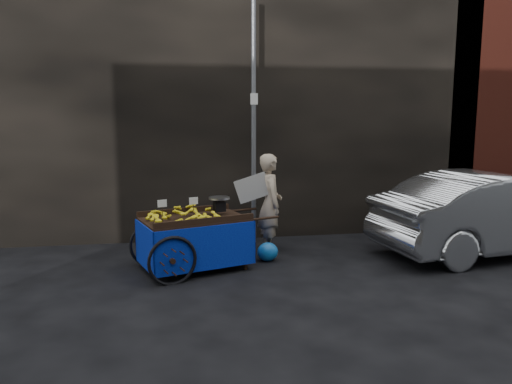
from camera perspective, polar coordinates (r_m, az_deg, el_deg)
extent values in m
plane|color=black|center=(7.26, -0.95, -8.41)|extent=(80.00, 80.00, 0.00)
cube|color=black|center=(9.45, -9.53, 10.86)|extent=(11.00, 2.00, 5.00)
cube|color=#591E14|center=(11.49, 25.48, 9.76)|extent=(3.00, 2.00, 5.00)
cylinder|color=slate|center=(8.26, -0.28, 7.80)|extent=(0.08, 0.08, 4.00)
cube|color=white|center=(8.21, -0.22, 10.59)|extent=(0.12, 0.02, 0.18)
cube|color=black|center=(6.99, -7.04, -3.20)|extent=(1.61, 1.27, 0.05)
cube|color=black|center=(7.36, -8.18, -2.12)|extent=(1.35, 0.46, 0.09)
cube|color=black|center=(6.60, -5.80, -3.35)|extent=(1.35, 0.46, 0.09)
cube|color=black|center=(6.99, -1.22, -6.09)|extent=(0.06, 0.06, 0.70)
cube|color=black|center=(7.61, -3.56, -4.86)|extent=(0.06, 0.06, 0.70)
cylinder|color=black|center=(7.05, 1.02, -3.03)|extent=(0.43, 0.17, 0.04)
cylinder|color=black|center=(7.66, -1.49, -2.06)|extent=(0.43, 0.17, 0.04)
torus|color=black|center=(6.50, -9.53, -7.78)|extent=(0.64, 0.24, 0.66)
torus|color=black|center=(7.37, -11.82, -5.83)|extent=(0.64, 0.24, 0.66)
cylinder|color=black|center=(6.93, -10.75, -6.75)|extent=(0.34, 0.95, 0.04)
cube|color=#080D96|center=(6.65, -5.63, -6.44)|extent=(1.38, 0.46, 0.60)
cube|color=#080D96|center=(7.46, -8.20, -4.79)|extent=(1.38, 0.46, 0.60)
cube|color=#080D96|center=(6.85, -12.61, -6.16)|extent=(0.30, 0.87, 0.60)
cube|color=#080D96|center=(7.32, -1.76, -4.96)|extent=(0.30, 0.87, 0.60)
cube|color=black|center=(7.14, -4.21, -1.67)|extent=(0.19, 0.17, 0.14)
cylinder|color=silver|center=(7.12, -4.23, -0.69)|extent=(0.38, 0.38, 0.03)
cube|color=white|center=(6.69, -10.68, -1.29)|extent=(0.12, 0.05, 0.10)
cube|color=white|center=(6.83, -7.15, -1.00)|extent=(0.12, 0.05, 0.10)
imported|color=tan|center=(7.75, 1.63, -1.36)|extent=(0.39, 0.58, 1.56)
cube|color=beige|center=(7.58, -0.40, 0.48)|extent=(0.59, 0.06, 0.50)
ellipsoid|color=blue|center=(7.43, 1.33, -6.85)|extent=(0.31, 0.25, 0.28)
imported|color=silver|center=(8.58, 25.79, -2.21)|extent=(4.02, 1.88, 1.28)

